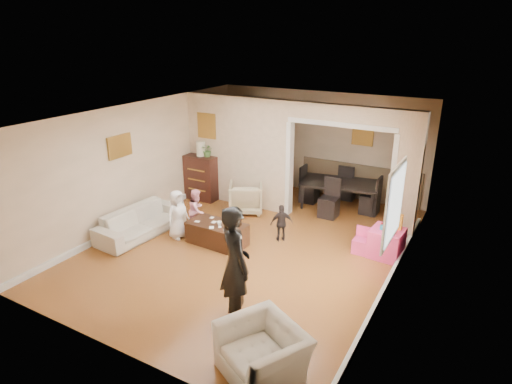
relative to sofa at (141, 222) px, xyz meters
The scene contains 27 objects.
floor 2.35m from the sofa, 17.81° to the left, with size 7.00×7.00×0.00m, color #AD6A2C.
partition_left 2.84m from the sofa, 71.38° to the left, with size 2.75×0.18×2.60m, color beige.
partition_right 5.42m from the sofa, 28.15° to the left, with size 0.55×0.18×2.60m, color beige.
partition_header 4.68m from the sofa, 37.11° to the left, with size 2.22×0.18×0.35m, color beige.
window_pane 5.12m from the sofa, ahead, with size 0.03×0.95×1.10m, color white.
framed_art_partition 2.88m from the sofa, 89.48° to the left, with size 0.45×0.03×0.55m, color brown.
framed_art_sofa_wall 1.60m from the sofa, 166.90° to the left, with size 0.03×0.55×0.40m, color brown.
framed_art_alcove 5.50m from the sofa, 51.35° to the left, with size 0.45×0.03×0.55m, color brown.
sofa is the anchor object (origin of this frame).
armchair_back 2.47m from the sofa, 58.76° to the left, with size 0.75×0.77×0.70m, color tan.
armchair_front 4.63m from the sofa, 28.44° to the right, with size 1.00×0.87×0.65m, color beige.
dresser 2.32m from the sofa, 92.60° to the left, with size 0.81×0.46×1.12m, color #34150F.
table_lamp 2.52m from the sofa, 92.60° to the left, with size 0.22×0.22×0.36m, color #F0EAC3.
potted_plant 2.51m from the sofa, 87.63° to the left, with size 0.29×0.25×0.32m, color #4E7B37.
coffee_table 1.67m from the sofa, 14.57° to the left, with size 1.17×0.58×0.44m, color #361C11.
coffee_cup 1.76m from the sofa, 12.17° to the left, with size 0.09×0.09×0.08m, color silver.
play_table 4.91m from the sofa, 18.48° to the left, with size 0.57×0.57×0.55m, color #FF438F.
cereal_box 5.07m from the sofa, 19.12° to the left, with size 0.20×0.07×0.30m, color yellow.
cyan_cup 4.81m from the sofa, 18.29° to the left, with size 0.08×0.08×0.08m, color #29A7CD.
toy_block 4.85m from the sofa, 20.27° to the left, with size 0.08×0.06×0.05m, color red.
play_bowl 4.93m from the sofa, 16.97° to the left, with size 0.22×0.22×0.05m, color silver.
dining_table 4.60m from the sofa, 48.11° to the left, with size 1.78×0.99×0.63m, color black.
adult_person 3.55m from the sofa, 23.84° to the right, with size 0.65×0.43×1.78m, color black.
child_kneel_a 0.84m from the sofa, 19.43° to the left, with size 0.50×0.32×1.02m, color white.
child_kneel_b 1.18m from the sofa, 38.20° to the left, with size 0.45×0.35×0.93m, color pink.
child_toddler 2.91m from the sofa, 23.70° to the left, with size 0.45×0.19×0.77m, color black.
craft_papers 1.71m from the sofa, 14.07° to the left, with size 0.91×0.52×0.00m.
Camera 1 is at (3.87, -6.66, 4.01)m, focal length 30.45 mm.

